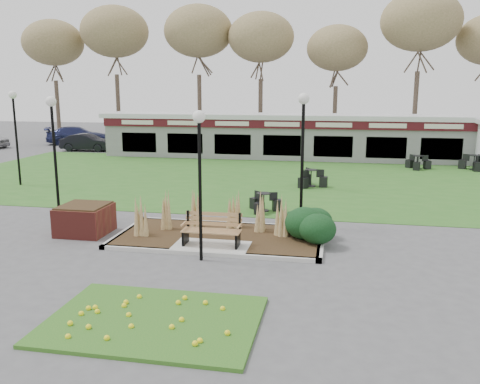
% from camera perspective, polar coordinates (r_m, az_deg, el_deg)
% --- Properties ---
extents(ground, '(100.00, 100.00, 0.00)m').
position_cam_1_polar(ground, '(14.72, -3.37, -6.64)').
color(ground, '#515154').
rests_on(ground, ground).
extents(lawn, '(34.00, 16.00, 0.02)m').
position_cam_1_polar(lawn, '(26.18, 3.11, 1.52)').
color(lawn, '#2C6620').
rests_on(lawn, ground).
extents(flower_bed, '(4.20, 3.00, 0.16)m').
position_cam_1_polar(flower_bed, '(10.61, -9.68, -13.89)').
color(flower_bed, '#22631C').
rests_on(flower_bed, ground).
extents(planting_bed, '(6.75, 3.40, 1.27)m').
position_cam_1_polar(planting_bed, '(15.63, 2.39, -4.12)').
color(planting_bed, '#2F2312').
rests_on(planting_bed, ground).
extents(park_bench, '(1.70, 0.66, 0.93)m').
position_cam_1_polar(park_bench, '(14.77, -3.16, -4.18)').
color(park_bench, '#AD784E').
rests_on(park_bench, ground).
extents(brick_planter, '(1.50, 1.50, 0.95)m').
position_cam_1_polar(brick_planter, '(17.05, -17.04, -2.92)').
color(brick_planter, maroon).
rests_on(brick_planter, ground).
extents(food_pavilion, '(24.60, 3.40, 2.90)m').
position_cam_1_polar(food_pavilion, '(33.82, 5.01, 6.30)').
color(food_pavilion, gray).
rests_on(food_pavilion, ground).
extents(tree_backdrop, '(47.24, 5.24, 10.36)m').
position_cam_1_polar(tree_backdrop, '(41.84, 6.39, 16.74)').
color(tree_backdrop, '#47382B').
rests_on(tree_backdrop, ground).
extents(lamp_post_near_left, '(0.37, 0.37, 4.45)m').
position_cam_1_polar(lamp_post_near_left, '(16.82, 7.08, 6.89)').
color(lamp_post_near_left, black).
rests_on(lamp_post_near_left, ground).
extents(lamp_post_near_right, '(0.34, 0.34, 4.05)m').
position_cam_1_polar(lamp_post_near_right, '(13.32, -4.57, 4.43)').
color(lamp_post_near_right, black).
rests_on(lamp_post_near_right, ground).
extents(lamp_post_mid_left, '(0.36, 0.36, 4.32)m').
position_cam_1_polar(lamp_post_mid_left, '(18.93, -20.25, 6.51)').
color(lamp_post_mid_left, black).
rests_on(lamp_post_mid_left, ground).
extents(lamp_post_mid_right, '(0.36, 0.36, 4.31)m').
position_cam_1_polar(lamp_post_mid_right, '(23.41, 7.18, 7.96)').
color(lamp_post_mid_right, black).
rests_on(lamp_post_mid_right, ground).
extents(lamp_post_far_left, '(0.37, 0.37, 4.47)m').
position_cam_1_polar(lamp_post_far_left, '(26.24, -23.99, 7.71)').
color(lamp_post_far_left, black).
rests_on(lamp_post_far_left, ground).
extents(bistro_set_a, '(1.29, 1.24, 0.70)m').
position_cam_1_polar(bistro_set_a, '(19.22, 2.68, -1.47)').
color(bistro_set_a, black).
rests_on(bistro_set_a, ground).
extents(bistro_set_b, '(1.36, 1.51, 0.81)m').
position_cam_1_polar(bistro_set_b, '(24.21, 7.97, 1.26)').
color(bistro_set_b, black).
rests_on(bistro_set_b, ground).
extents(bistro_set_c, '(1.41, 1.40, 0.77)m').
position_cam_1_polar(bistro_set_c, '(30.88, 19.33, 2.93)').
color(bistro_set_c, black).
rests_on(bistro_set_c, ground).
extents(bistro_set_d, '(1.58, 1.41, 0.84)m').
position_cam_1_polar(bistro_set_d, '(31.76, 24.77, 2.78)').
color(bistro_set_d, black).
rests_on(bistro_set_d, ground).
extents(car_black, '(3.88, 1.47, 1.26)m').
position_cam_1_polar(car_black, '(39.22, -16.79, 5.35)').
color(car_black, black).
rests_on(car_black, ground).
extents(car_blue, '(5.35, 3.85, 1.44)m').
position_cam_1_polar(car_blue, '(44.36, -17.79, 6.08)').
color(car_blue, navy).
rests_on(car_blue, ground).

